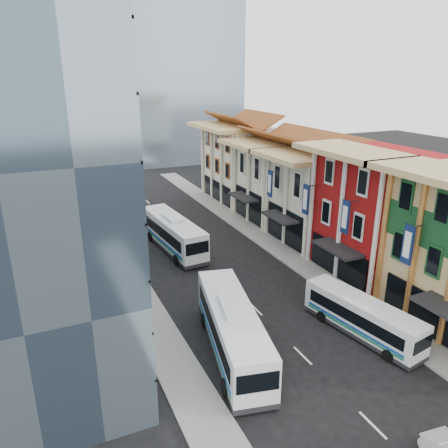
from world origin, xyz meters
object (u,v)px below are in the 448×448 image
bus_left_near (233,328)px  bus_right (362,316)px  office_tower (4,134)px  bus_left_far (173,233)px

bus_left_near → bus_right: (9.87, -1.90, -0.42)m
office_tower → bus_right: office_tower is taller
bus_left_near → bus_left_far: bearing=95.9°
office_tower → bus_right: size_ratio=3.04×
office_tower → bus_left_far: 22.72m
office_tower → bus_left_far: (14.80, 11.32, -13.01)m
bus_right → bus_left_far: bearing=99.4°
office_tower → bus_left_near: size_ratio=2.40×
bus_right → bus_left_near: bearing=159.2°
bus_left_far → bus_right: size_ratio=1.26×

